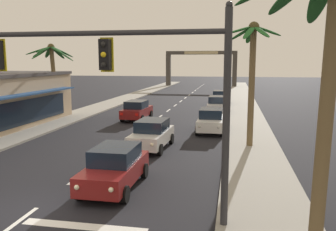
% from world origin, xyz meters
% --- Properties ---
extents(ground_plane, '(220.00, 220.00, 0.00)m').
position_xyz_m(ground_plane, '(0.00, 0.00, 0.00)').
color(ground_plane, black).
extents(sidewalk_right, '(3.20, 110.00, 0.14)m').
position_xyz_m(sidewalk_right, '(7.80, 20.00, 0.07)').
color(sidewalk_right, gray).
rests_on(sidewalk_right, ground).
extents(sidewalk_left, '(3.20, 110.00, 0.14)m').
position_xyz_m(sidewalk_left, '(-7.80, 20.00, 0.07)').
color(sidewalk_left, gray).
rests_on(sidewalk_left, ground).
extents(lane_markings, '(4.28, 89.03, 0.01)m').
position_xyz_m(lane_markings, '(0.46, 20.09, 0.00)').
color(lane_markings, silver).
rests_on(lane_markings, ground).
extents(traffic_signal_mast, '(11.07, 0.41, 6.70)m').
position_xyz_m(traffic_signal_mast, '(2.87, 0.07, 4.75)').
color(traffic_signal_mast, '#2D2D33').
rests_on(traffic_signal_mast, ground).
extents(sedan_lead_at_stop_bar, '(1.95, 4.45, 1.68)m').
position_xyz_m(sedan_lead_at_stop_bar, '(2.02, 2.84, 0.85)').
color(sedan_lead_at_stop_bar, maroon).
rests_on(sedan_lead_at_stop_bar, ground).
extents(sedan_third_in_queue, '(2.09, 4.51, 1.68)m').
position_xyz_m(sedan_third_in_queue, '(2.00, 9.43, 0.85)').
color(sedan_third_in_queue, silver).
rests_on(sedan_third_in_queue, ground).
extents(sedan_oncoming_far, '(2.05, 4.49, 1.68)m').
position_xyz_m(sedan_oncoming_far, '(-1.64, 19.19, 0.85)').
color(sedan_oncoming_far, maroon).
rests_on(sedan_oncoming_far, ground).
extents(sedan_parked_nearest_kerb, '(1.96, 4.46, 1.68)m').
position_xyz_m(sedan_parked_nearest_kerb, '(5.08, 14.99, 0.85)').
color(sedan_parked_nearest_kerb, silver).
rests_on(sedan_parked_nearest_kerb, ground).
extents(sedan_parked_mid_kerb, '(1.97, 4.46, 1.68)m').
position_xyz_m(sedan_parked_mid_kerb, '(5.07, 24.38, 0.85)').
color(sedan_parked_mid_kerb, silver).
rests_on(sedan_parked_mid_kerb, ground).
extents(sedan_parked_far_kerb, '(2.05, 4.49, 1.68)m').
position_xyz_m(sedan_parked_far_kerb, '(5.13, 31.28, 0.85)').
color(sedan_parked_far_kerb, '#4C515B').
rests_on(sedan_parked_far_kerb, ground).
extents(palm_left_third, '(3.96, 4.18, 6.57)m').
position_xyz_m(palm_left_third, '(-8.82, 18.04, 4.89)').
color(palm_left_third, brown).
rests_on(palm_left_third, ground).
extents(palm_right_nearest, '(3.89, 3.56, 7.32)m').
position_xyz_m(palm_right_nearest, '(8.39, -3.06, 5.64)').
color(palm_right_nearest, brown).
rests_on(palm_right_nearest, ground).
extents(palm_right_second, '(3.13, 2.81, 7.27)m').
position_xyz_m(palm_right_second, '(7.63, 10.66, 5.09)').
color(palm_right_second, brown).
rests_on(palm_right_second, ground).
extents(town_gateway_arch, '(14.36, 0.90, 7.15)m').
position_xyz_m(town_gateway_arch, '(0.00, 61.66, 4.58)').
color(town_gateway_arch, '#423D38').
rests_on(town_gateway_arch, ground).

